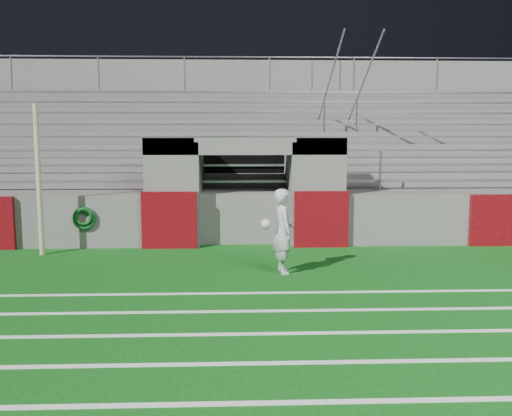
{
  "coord_description": "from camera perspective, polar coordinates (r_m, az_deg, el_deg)",
  "views": [
    {
      "loc": [
        -0.27,
        -10.4,
        2.67
      ],
      "look_at": [
        0.2,
        1.8,
        1.1
      ],
      "focal_mm": 40.0,
      "sensor_mm": 36.0,
      "label": 1
    }
  ],
  "objects": [
    {
      "name": "ground",
      "position": [
        10.74,
        -0.7,
        -7.07
      ],
      "size": [
        90.0,
        90.0,
        0.0
      ],
      "primitive_type": "plane",
      "color": "#0C4A10",
      "rests_on": "ground"
    },
    {
      "name": "stadium_structure",
      "position": [
        18.41,
        -1.37,
        3.66
      ],
      "size": [
        26.0,
        8.48,
        5.42
      ],
      "color": "#5C5A58",
      "rests_on": "ground"
    },
    {
      "name": "field_post",
      "position": [
        13.48,
        -20.9,
        2.61
      ],
      "size": [
        0.11,
        0.11,
        3.35
      ],
      "primitive_type": "cylinder",
      "color": "#BFB78E",
      "rests_on": "ground"
    },
    {
      "name": "field_markings",
      "position": [
        6.03,
        0.63,
        -18.93
      ],
      "size": [
        28.0,
        8.09,
        0.01
      ],
      "color": "white",
      "rests_on": "ground"
    },
    {
      "name": "hose_coil",
      "position": [
        13.92,
        -16.82,
        -0.94
      ],
      "size": [
        0.56,
        0.14,
        0.56
      ],
      "color": "#0D451D",
      "rests_on": "ground"
    },
    {
      "name": "goalkeeper_with_ball",
      "position": [
        11.03,
        2.72,
        -2.3
      ],
      "size": [
        0.69,
        0.65,
        1.65
      ],
      "color": "silver",
      "rests_on": "ground"
    }
  ]
}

